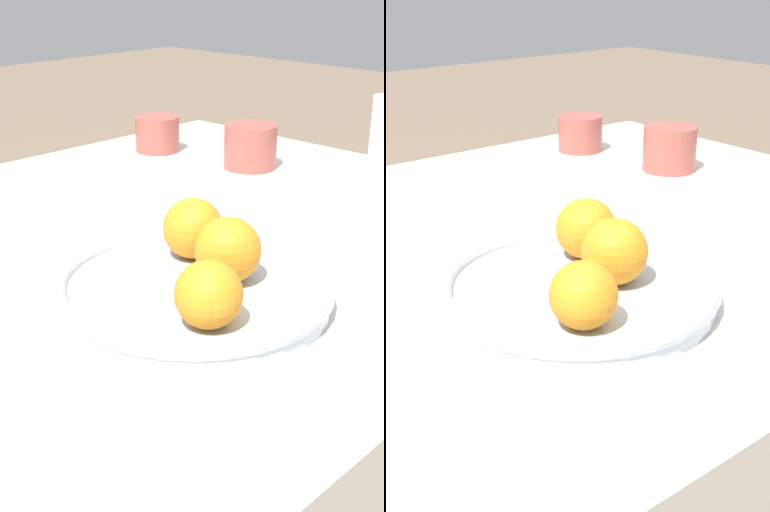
# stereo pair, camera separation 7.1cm
# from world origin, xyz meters

# --- Properties ---
(fruit_platter) EXTENTS (0.29, 0.29, 0.03)m
(fruit_platter) POSITION_xyz_m (0.07, -0.17, 0.74)
(fruit_platter) COLOR #B2BCC6
(fruit_platter) RESTS_ON table
(orange_0) EXTENTS (0.07, 0.07, 0.07)m
(orange_0) POSITION_xyz_m (0.12, -0.12, 0.78)
(orange_0) COLOR orange
(orange_0) RESTS_ON fruit_platter
(orange_1) EXTENTS (0.07, 0.07, 0.07)m
(orange_1) POSITION_xyz_m (0.10, -0.19, 0.78)
(orange_1) COLOR orange
(orange_1) RESTS_ON fruit_platter
(orange_2) EXTENTS (0.06, 0.06, 0.06)m
(orange_2) POSITION_xyz_m (0.02, -0.24, 0.78)
(orange_2) COLOR orange
(orange_2) RESTS_ON fruit_platter
(cup_0) EXTENTS (0.09, 0.09, 0.07)m
(cup_0) POSITION_xyz_m (0.49, 0.11, 0.76)
(cup_0) COLOR #9E4C42
(cup_0) RESTS_ON table
(cup_1) EXTENTS (0.08, 0.08, 0.06)m
(cup_1) POSITION_xyz_m (0.46, 0.30, 0.76)
(cup_1) COLOR #9E4C42
(cup_1) RESTS_ON table
(napkin) EXTENTS (0.12, 0.13, 0.01)m
(napkin) POSITION_xyz_m (0.32, 0.01, 0.73)
(napkin) COLOR white
(napkin) RESTS_ON table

